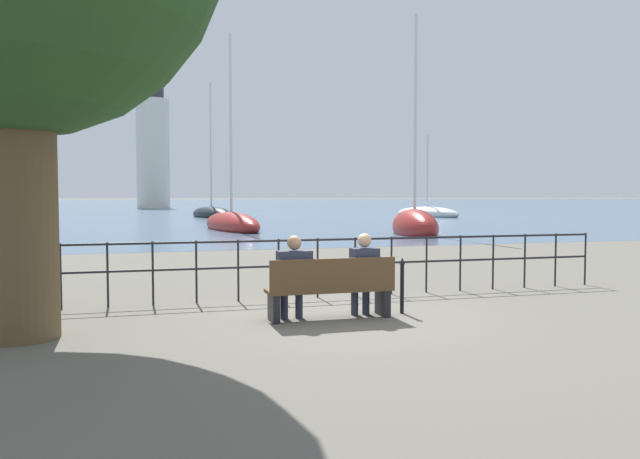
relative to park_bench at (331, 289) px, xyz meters
The scene contains 13 objects.
ground_plane 0.44m from the park_bench, 90.00° to the left, with size 1000.00×1000.00×0.00m, color #605B51.
harbor_water 161.80m from the park_bench, 90.00° to the left, with size 600.00×300.00×0.01m.
park_bench is the anchor object (origin of this frame).
seated_person_left 0.59m from the park_bench, behind, with size 0.49×0.35×1.23m.
seated_person_right 0.59m from the park_bench, ahead, with size 0.40×0.35×1.24m.
promenade_railing 1.94m from the park_bench, 90.00° to the left, with size 11.95×0.04×1.05m.
closed_umbrella 1.19m from the park_bench, ahead, with size 0.09×0.09×0.85m.
sailboat_0 20.30m from the park_bench, 61.74° to the left, with size 2.65×5.35×10.57m.
sailboat_1 47.28m from the park_bench, 104.12° to the left, with size 3.34×6.34×9.45m.
sailboat_2 43.87m from the park_bench, 85.87° to the left, with size 3.78×7.12×11.52m.
sailboat_3 24.16m from the park_bench, 85.23° to the left, with size 2.89×7.85×10.57m.
sailboat_4 45.28m from the park_bench, 62.26° to the left, with size 4.51×7.05×7.35m.
harbor_lighthouse 88.09m from the park_bench, 90.31° to the left, with size 4.81×4.81×19.61m.
Camera 1 is at (-2.66, -8.63, 1.79)m, focal length 35.00 mm.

